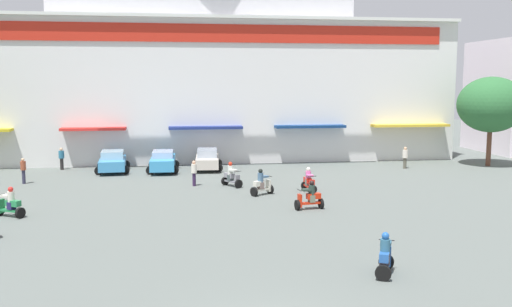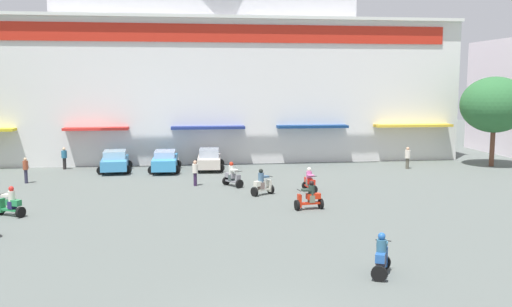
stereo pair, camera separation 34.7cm
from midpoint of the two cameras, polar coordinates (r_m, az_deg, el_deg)
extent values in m
plane|color=#575E5A|center=(26.44, -2.76, -6.51)|extent=(128.00, 128.00, 0.00)
cube|color=silver|center=(47.74, -4.97, 6.41)|extent=(40.58, 10.21, 11.15)
cube|color=red|center=(42.74, -4.73, 12.30)|extent=(37.34, 0.12, 1.35)
cube|color=silver|center=(42.82, -4.75, 13.94)|extent=(40.58, 0.70, 0.24)
cube|color=red|center=(42.65, -15.98, 2.47)|extent=(4.72, 1.10, 0.20)
cube|color=#2D419C|center=(42.22, -4.74, 2.68)|extent=(5.60, 1.10, 0.20)
cube|color=#1D4A91|center=(43.36, 6.09, 2.79)|extent=(5.54, 1.10, 0.20)
cube|color=gold|center=(45.99, 16.14, 2.80)|extent=(6.29, 1.10, 0.20)
cylinder|color=brown|center=(45.57, 23.42, 0.59)|extent=(0.36, 0.36, 2.90)
ellipsoid|color=#2C6534|center=(45.34, 23.62, 4.64)|extent=(5.07, 4.65, 4.20)
cube|color=#3D8CC3|center=(40.66, -14.12, -0.95)|extent=(2.02, 4.26, 0.71)
cube|color=#99BACC|center=(40.58, -14.14, -0.08)|extent=(1.65, 2.17, 0.53)
cylinder|color=black|center=(42.04, -15.21, -1.16)|extent=(0.61, 0.20, 0.60)
cylinder|color=black|center=(41.94, -12.81, -1.11)|extent=(0.61, 0.20, 0.60)
cylinder|color=black|center=(39.49, -15.48, -1.71)|extent=(0.61, 0.20, 0.60)
cylinder|color=black|center=(39.39, -12.92, -1.65)|extent=(0.61, 0.20, 0.60)
cube|color=#3892CB|center=(40.09, -9.13, -0.89)|extent=(1.75, 4.45, 0.76)
cube|color=#A3B4D2|center=(40.01, -9.15, -0.03)|extent=(1.47, 2.24, 0.45)
cylinder|color=black|center=(41.54, -10.17, -1.12)|extent=(0.60, 0.18, 0.60)
cylinder|color=black|center=(41.46, -7.88, -1.09)|extent=(0.60, 0.18, 0.60)
cylinder|color=black|center=(38.84, -10.44, -1.71)|extent=(0.60, 0.18, 0.60)
cylinder|color=black|center=(38.76, -7.99, -1.68)|extent=(0.60, 0.18, 0.60)
cube|color=beige|center=(40.45, -4.61, -0.79)|extent=(1.88, 4.10, 0.70)
cube|color=#A2AEBD|center=(40.37, -4.62, 0.09)|extent=(1.52, 2.09, 0.55)
cylinder|color=black|center=(41.75, -5.69, -1.00)|extent=(0.61, 0.20, 0.60)
cylinder|color=black|center=(41.72, -3.47, -0.98)|extent=(0.61, 0.20, 0.60)
cylinder|color=black|center=(39.29, -5.82, -1.52)|extent=(0.61, 0.20, 0.60)
cylinder|color=black|center=(39.27, -3.45, -1.50)|extent=(0.61, 0.20, 0.60)
cylinder|color=black|center=(33.31, -1.41, -3.16)|extent=(0.52, 0.40, 0.52)
cylinder|color=black|center=(34.35, -2.81, -2.84)|extent=(0.52, 0.40, 0.52)
cube|color=gray|center=(33.81, -2.12, -2.90)|extent=(0.87, 1.14, 0.10)
cube|color=gray|center=(33.94, -2.38, -2.28)|extent=(0.66, 0.79, 0.28)
cube|color=gray|center=(33.37, -1.56, -2.77)|extent=(0.35, 0.29, 0.65)
cylinder|color=black|center=(33.26, -1.53, -1.88)|extent=(0.46, 0.31, 0.04)
cube|color=#3F4D4C|center=(33.88, -2.26, -2.50)|extent=(0.42, 0.41, 0.36)
cylinder|color=silver|center=(33.80, -2.27, -1.73)|extent=(0.44, 0.44, 0.57)
sphere|color=red|center=(33.74, -2.27, -1.07)|extent=(0.25, 0.25, 0.25)
cube|color=silver|center=(33.57, -1.96, -1.74)|extent=(0.52, 0.55, 0.10)
cylinder|color=black|center=(31.75, 6.23, -3.72)|extent=(0.53, 0.20, 0.52)
cylinder|color=black|center=(32.88, 5.51, -3.32)|extent=(0.53, 0.20, 0.52)
cube|color=red|center=(32.31, 5.87, -3.41)|extent=(0.39, 1.10, 0.10)
cube|color=red|center=(32.45, 5.74, -2.75)|extent=(0.37, 0.71, 0.28)
cube|color=red|center=(31.82, 6.16, -3.31)|extent=(0.33, 0.17, 0.65)
cylinder|color=black|center=(31.71, 6.19, -2.37)|extent=(0.52, 0.09, 0.04)
cube|color=slate|center=(32.38, 5.80, -2.99)|extent=(0.35, 0.31, 0.36)
cylinder|color=#CE649F|center=(32.31, 5.81, -2.25)|extent=(0.35, 0.35, 0.48)
sphere|color=silver|center=(32.25, 5.82, -1.64)|extent=(0.25, 0.25, 0.25)
cube|color=#CE649F|center=(32.05, 5.97, -2.29)|extent=(0.39, 0.47, 0.10)
cylinder|color=black|center=(31.66, 1.83, -3.71)|extent=(0.39, 0.52, 0.52)
cylinder|color=black|center=(30.91, 0.15, -3.98)|extent=(0.39, 0.52, 0.52)
cube|color=beige|center=(31.27, 1.00, -3.73)|extent=(1.04, 0.78, 0.10)
cube|color=beige|center=(31.07, 0.70, -3.11)|extent=(0.72, 0.60, 0.28)
cube|color=beige|center=(31.54, 1.67, -3.33)|extent=(0.29, 0.35, 0.68)
cylinder|color=black|center=(31.46, 1.71, -2.35)|extent=(0.30, 0.46, 0.04)
cube|color=slate|center=(31.15, 0.84, -3.31)|extent=(0.41, 0.42, 0.36)
cylinder|color=#40607D|center=(31.07, 0.84, -2.50)|extent=(0.44, 0.44, 0.53)
sphere|color=black|center=(31.01, 0.84, -1.82)|extent=(0.25, 0.25, 0.25)
cube|color=#40607D|center=(31.23, 1.21, -2.40)|extent=(0.55, 0.52, 0.10)
cylinder|color=black|center=(27.68, 4.61, -5.34)|extent=(0.22, 0.54, 0.52)
cylinder|color=black|center=(28.13, 7.06, -5.17)|extent=(0.22, 0.54, 0.52)
cube|color=red|center=(27.89, 5.85, -5.13)|extent=(1.15, 0.44, 0.10)
cube|color=red|center=(27.90, 6.30, -4.40)|extent=(0.75, 0.40, 0.28)
cube|color=red|center=(27.68, 4.87, -4.89)|extent=(0.18, 0.34, 0.66)
cylinder|color=black|center=(27.56, 4.83, -3.80)|extent=(0.11, 0.52, 0.04)
cube|color=slate|center=(27.88, 6.10, -4.65)|extent=(0.32, 0.36, 0.36)
cylinder|color=#283931|center=(27.80, 6.11, -3.79)|extent=(0.36, 0.36, 0.50)
sphere|color=black|center=(27.73, 6.12, -3.06)|extent=(0.25, 0.25, 0.25)
cube|color=#283931|center=(27.69, 5.57, -3.77)|extent=(0.48, 0.40, 0.10)
cylinder|color=black|center=(19.61, 13.49, -10.88)|extent=(0.53, 0.36, 0.52)
cylinder|color=black|center=(18.49, 13.14, -12.00)|extent=(0.53, 0.36, 0.52)
cube|color=#2656A1|center=(19.03, 13.33, -11.25)|extent=(0.71, 1.06, 0.10)
cube|color=#2656A1|center=(18.71, 13.30, -10.31)|extent=(0.56, 0.73, 0.28)
cube|color=#2656A1|center=(19.43, 13.48, -10.31)|extent=(0.35, 0.27, 0.70)
cylinder|color=black|center=(19.29, 13.53, -8.73)|extent=(0.48, 0.26, 0.04)
cube|color=#4E464E|center=(18.84, 13.32, -10.58)|extent=(0.41, 0.39, 0.36)
cylinder|color=#2F5F7A|center=(18.71, 13.35, -9.35)|extent=(0.43, 0.43, 0.48)
sphere|color=#2158A5|center=(18.62, 13.39, -8.31)|extent=(0.25, 0.25, 0.25)
cube|color=#2F5F7A|center=(18.96, 13.43, -9.06)|extent=(0.50, 0.54, 0.10)
cylinder|color=black|center=(29.27, -24.60, -5.29)|extent=(0.39, 0.52, 0.52)
cylinder|color=black|center=(28.30, -22.81, -5.62)|extent=(0.39, 0.52, 0.52)
cube|color=#227F46|center=(28.77, -23.73, -5.34)|extent=(1.15, 0.85, 0.10)
cube|color=#227F46|center=(28.52, -23.44, -4.67)|extent=(0.80, 0.65, 0.28)
cube|color=#227F46|center=(29.13, -24.45, -4.89)|extent=(0.29, 0.35, 0.67)
cylinder|color=black|center=(29.05, -24.54, -3.84)|extent=(0.30, 0.46, 0.04)
cube|color=#23204E|center=(28.62, -23.57, -4.89)|extent=(0.41, 0.42, 0.36)
cylinder|color=beige|center=(28.54, -23.61, -4.05)|extent=(0.44, 0.44, 0.49)
sphere|color=red|center=(28.48, -23.65, -3.35)|extent=(0.25, 0.25, 0.25)
cube|color=beige|center=(28.75, -24.01, -3.94)|extent=(0.55, 0.52, 0.10)
cylinder|color=black|center=(42.80, -18.95, -0.99)|extent=(0.26, 0.26, 0.84)
cylinder|color=#2B6889|center=(42.71, -18.99, -0.08)|extent=(0.43, 0.43, 0.54)
sphere|color=#D6AA82|center=(42.67, -19.01, 0.44)|extent=(0.23, 0.23, 0.23)
cylinder|color=#2F2E44|center=(37.72, -22.42, -2.20)|extent=(0.27, 0.27, 0.88)
cylinder|color=brown|center=(37.61, -22.48, -1.13)|extent=(0.43, 0.43, 0.56)
sphere|color=tan|center=(37.56, -22.50, -0.55)|extent=(0.20, 0.20, 0.20)
cylinder|color=#2F1E3E|center=(34.21, -6.01, -2.67)|extent=(0.26, 0.26, 0.81)
cylinder|color=silver|center=(34.10, -6.02, -1.54)|extent=(0.43, 0.43, 0.55)
sphere|color=tan|center=(34.04, -6.03, -0.90)|extent=(0.22, 0.22, 0.22)
cylinder|color=#555345|center=(42.27, 15.59, -1.00)|extent=(0.28, 0.28, 0.79)
cylinder|color=beige|center=(42.18, 15.62, -0.06)|extent=(0.45, 0.45, 0.59)
sphere|color=tan|center=(42.13, 15.64, 0.50)|extent=(0.23, 0.23, 0.23)
camera|label=1|loc=(0.17, -89.65, 0.04)|focal=38.72mm
camera|label=2|loc=(0.17, 90.35, -0.04)|focal=38.72mm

